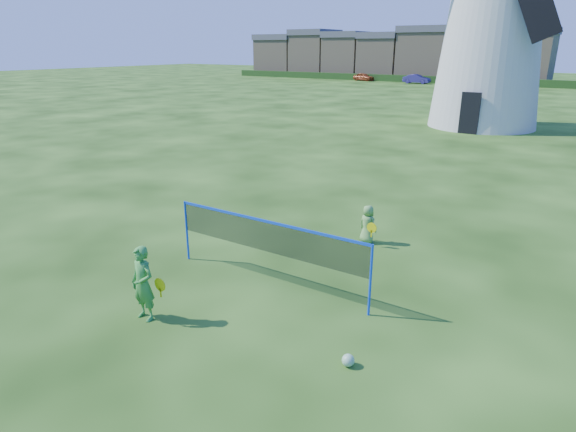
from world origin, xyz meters
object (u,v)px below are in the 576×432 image
at_px(windmill, 495,11).
at_px(player_girl, 143,284).
at_px(player_boy, 368,224).
at_px(car_right, 417,79).
at_px(badminton_net, 267,238).
at_px(car_left, 364,77).
at_px(play_ball, 348,360).

xyz_separation_m(windmill, player_girl, (0.22, -29.26, -6.49)).
distance_m(player_girl, player_boy, 6.41).
bearing_deg(player_boy, car_right, -57.98).
bearing_deg(player_girl, badminton_net, 68.13).
distance_m(badminton_net, player_girl, 2.83).
xyz_separation_m(badminton_net, car_left, (-27.88, 65.09, -0.54)).
bearing_deg(car_left, player_boy, -141.41).
xyz_separation_m(windmill, car_left, (-26.49, 38.39, -6.66)).
height_order(play_ball, car_left, car_left).
height_order(windmill, play_ball, windmill).
distance_m(badminton_net, car_right, 66.57).
relative_size(player_girl, player_boy, 1.43).
xyz_separation_m(play_ball, car_right, (-21.70, 65.58, 0.54)).
distance_m(windmill, player_boy, 24.23).
relative_size(badminton_net, car_right, 1.29).
bearing_deg(car_left, play_ball, -141.69).
height_order(badminton_net, play_ball, badminton_net).
relative_size(player_boy, car_left, 0.31).
height_order(windmill, player_boy, windmill).
bearing_deg(badminton_net, car_left, 113.19).
height_order(windmill, car_right, windmill).
height_order(badminton_net, player_girl, badminton_net).
bearing_deg(windmill, player_boy, -84.49).
xyz_separation_m(player_boy, car_right, (-19.65, 60.33, 0.11)).
height_order(play_ball, car_right, car_right).
height_order(badminton_net, player_boy, badminton_net).
height_order(player_girl, play_ball, player_girl).
distance_m(player_boy, car_right, 63.45).
xyz_separation_m(player_boy, car_left, (-28.73, 61.56, 0.06)).
xyz_separation_m(windmill, car_right, (-17.41, 37.16, -6.61)).
height_order(player_boy, play_ball, player_boy).
xyz_separation_m(badminton_net, player_boy, (0.85, 3.53, -0.60)).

